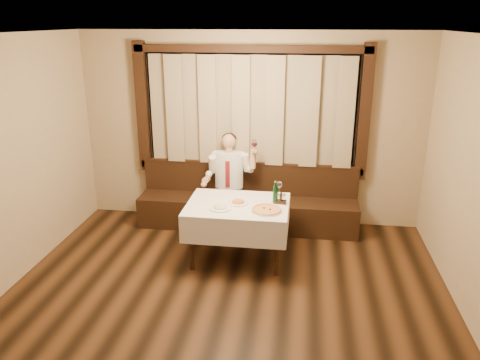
# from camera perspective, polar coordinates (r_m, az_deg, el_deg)

# --- Properties ---
(room) EXTENTS (5.01, 6.01, 2.81)m
(room) POSITION_cam_1_polar(r_m,az_deg,el_deg) (4.91, -1.51, 2.00)
(room) COLOR black
(room) RESTS_ON ground
(banquette) EXTENTS (3.20, 0.61, 0.94)m
(banquette) POSITION_cam_1_polar(r_m,az_deg,el_deg) (6.95, 0.94, -3.18)
(banquette) COLOR black
(banquette) RESTS_ON ground
(dining_table) EXTENTS (1.27, 0.97, 0.76)m
(dining_table) POSITION_cam_1_polar(r_m,az_deg,el_deg) (5.88, -0.27, -3.85)
(dining_table) COLOR black
(dining_table) RESTS_ON ground
(pizza) EXTENTS (0.38, 0.38, 0.04)m
(pizza) POSITION_cam_1_polar(r_m,az_deg,el_deg) (5.62, 3.26, -3.64)
(pizza) COLOR white
(pizza) RESTS_ON dining_table
(pasta_red) EXTENTS (0.26, 0.26, 0.09)m
(pasta_red) POSITION_cam_1_polar(r_m,az_deg,el_deg) (5.84, -0.24, -2.53)
(pasta_red) COLOR white
(pasta_red) RESTS_ON dining_table
(pasta_cream) EXTENTS (0.28, 0.28, 0.10)m
(pasta_cream) POSITION_cam_1_polar(r_m,az_deg,el_deg) (5.68, -2.42, -3.15)
(pasta_cream) COLOR white
(pasta_cream) RESTS_ON dining_table
(green_bottle) EXTENTS (0.06, 0.06, 0.29)m
(green_bottle) POSITION_cam_1_polar(r_m,az_deg,el_deg) (5.83, 4.33, -1.69)
(green_bottle) COLOR #0F461D
(green_bottle) RESTS_ON dining_table
(table_wine_glass) EXTENTS (0.07, 0.07, 0.20)m
(table_wine_glass) POSITION_cam_1_polar(r_m,az_deg,el_deg) (6.07, 4.81, -0.63)
(table_wine_glass) COLOR white
(table_wine_glass) RESTS_ON dining_table
(cruet_caddy) EXTENTS (0.14, 0.09, 0.15)m
(cruet_caddy) POSITION_cam_1_polar(r_m,az_deg,el_deg) (5.85, 4.99, -2.41)
(cruet_caddy) COLOR black
(cruet_caddy) RESTS_ON dining_table
(seated_man) EXTENTS (0.77, 0.58, 1.41)m
(seated_man) POSITION_cam_1_polar(r_m,az_deg,el_deg) (6.72, -1.39, 0.67)
(seated_man) COLOR black
(seated_man) RESTS_ON ground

